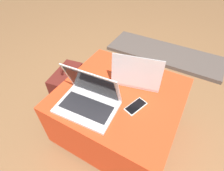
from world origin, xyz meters
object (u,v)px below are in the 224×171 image
laptop_near (89,99)px  laptop_far (137,75)px  cell_phone (136,106)px  backpack (68,90)px

laptop_near → laptop_far: bearing=60.6°
laptop_near → cell_phone: size_ratio=2.36×
laptop_near → laptop_far: laptop_near is taller
laptop_far → cell_phone: (0.09, -0.22, -0.05)m
laptop_near → laptop_far: size_ratio=1.01×
cell_phone → backpack: (-0.66, 0.09, -0.26)m
laptop_near → cell_phone: (0.26, 0.12, -0.05)m
backpack → laptop_near: bearing=52.8°
laptop_near → backpack: laptop_near is taller
cell_phone → backpack: bearing=-168.4°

